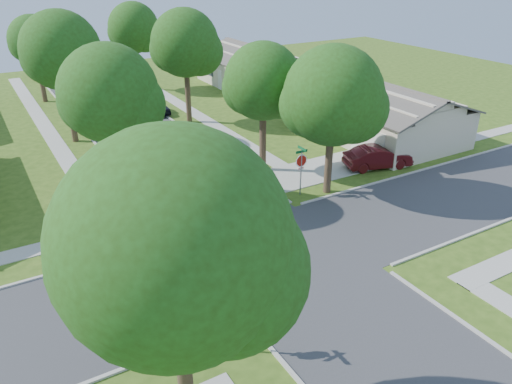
{
  "coord_description": "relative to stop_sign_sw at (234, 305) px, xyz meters",
  "views": [
    {
      "loc": [
        -11.02,
        -16.92,
        12.94
      ],
      "look_at": [
        0.93,
        3.43,
        1.6
      ],
      "focal_mm": 35.0,
      "sensor_mm": 36.0,
      "label": 1
    }
  ],
  "objects": [
    {
      "name": "ground",
      "position": [
        4.7,
        4.7,
        -2.03
      ],
      "size": [
        100.0,
        100.0,
        0.0
      ],
      "primitive_type": "plane",
      "color": "#344F15",
      "rests_on": "ground"
    },
    {
      "name": "road_ns",
      "position": [
        4.7,
        4.7,
        -2.03
      ],
      "size": [
        7.0,
        100.0,
        0.02
      ],
      "primitive_type": "cube",
      "color": "#333335",
      "rests_on": "ground"
    },
    {
      "name": "sidewalk_ne",
      "position": [
        10.8,
        30.7,
        -2.01
      ],
      "size": [
        1.2,
        40.0,
        0.04
      ],
      "primitive_type": "cube",
      "color": "#9E9B91",
      "rests_on": "ground"
    },
    {
      "name": "sidewalk_nw",
      "position": [
        -1.4,
        30.7,
        -2.01
      ],
      "size": [
        1.2,
        40.0,
        0.04
      ],
      "primitive_type": "cube",
      "color": "#9E9B91",
      "rests_on": "ground"
    },
    {
      "name": "driveway",
      "position": [
        12.6,
        11.8,
        -2.01
      ],
      "size": [
        8.8,
        3.6,
        0.05
      ],
      "primitive_type": "cube",
      "color": "#9E9B91",
      "rests_on": "ground"
    },
    {
      "name": "stop_sign_sw",
      "position": [
        0.0,
        0.0,
        0.0
      ],
      "size": [
        1.05,
        0.8,
        2.98
      ],
      "color": "gray",
      "rests_on": "ground"
    },
    {
      "name": "stop_sign_ne",
      "position": [
        9.4,
        9.4,
        0.0
      ],
      "size": [
        1.05,
        0.8,
        2.98
      ],
      "color": "gray",
      "rests_on": "ground"
    },
    {
      "name": "tree_e_near",
      "position": [
        9.45,
        13.71,
        3.61
      ],
      "size": [
        4.97,
        4.8,
        8.28
      ],
      "color": "#38281C",
      "rests_on": "ground"
    },
    {
      "name": "tree_e_mid",
      "position": [
        9.46,
        25.71,
        4.22
      ],
      "size": [
        5.59,
        5.4,
        9.21
      ],
      "color": "#38281C",
      "rests_on": "ground"
    },
    {
      "name": "tree_e_far",
      "position": [
        9.45,
        38.71,
        3.95
      ],
      "size": [
        5.17,
        5.0,
        8.72
      ],
      "color": "#38281C",
      "rests_on": "ground"
    },
    {
      "name": "tree_w_near",
      "position": [
        0.06,
        13.71,
        4.08
      ],
      "size": [
        5.38,
        5.2,
        8.97
      ],
      "color": "#38281C",
      "rests_on": "ground"
    },
    {
      "name": "tree_w_mid",
      "position": [
        0.06,
        25.71,
        4.46
      ],
      "size": [
        5.8,
        5.6,
        9.56
      ],
      "color": "#38281C",
      "rests_on": "ground"
    },
    {
      "name": "tree_w_far",
      "position": [
        0.05,
        38.71,
        3.48
      ],
      "size": [
        4.76,
        4.6,
        8.04
      ],
      "color": "#38281C",
      "rests_on": "ground"
    },
    {
      "name": "tree_sw_corner",
      "position": [
        -2.74,
        -2.29,
        4.23
      ],
      "size": [
        6.21,
        6.0,
        9.55
      ],
      "color": "#38281C",
      "rests_on": "ground"
    },
    {
      "name": "tree_ne_corner",
      "position": [
        11.06,
        8.91,
        3.56
      ],
      "size": [
        5.8,
        5.6,
        8.66
      ],
      "color": "#38281C",
      "rests_on": "ground"
    },
    {
      "name": "house_ne_near",
      "position": [
        20.69,
        15.7,
        -0.51
      ],
      "size": [
        8.42,
        13.6,
        4.23
      ],
      "color": "#BFAD97",
      "rests_on": "ground"
    },
    {
      "name": "house_ne_far",
      "position": [
        20.69,
        33.7,
        -0.51
      ],
      "size": [
        8.42,
        13.6,
        4.23
      ],
      "color": "#BFAD97",
      "rests_on": "ground"
    },
    {
      "name": "car_driveway",
      "position": [
        16.2,
        10.2,
        -1.29
      ],
      "size": [
        4.75,
        2.71,
        1.48
      ],
      "primitive_type": "imported",
      "rotation": [
        0.0,
        0.0,
        1.3
      ],
      "color": "#4B0F12",
      "rests_on": "ground"
    },
    {
      "name": "car_curb_east",
      "position": [
        7.9,
        29.67,
        -1.36
      ],
      "size": [
        1.67,
        3.97,
        1.34
      ],
      "primitive_type": "imported",
      "rotation": [
        0.0,
        0.0,
        0.02
      ],
      "color": "black",
      "rests_on": "ground"
    },
    {
      "name": "car_curb_west",
      "position": [
        1.5,
        49.89,
        -1.32
      ],
      "size": [
        2.07,
        4.95,
        1.43
      ],
      "primitive_type": "imported",
      "rotation": [
        0.0,
        0.0,
        3.13
      ],
      "color": "black",
      "rests_on": "ground"
    }
  ]
}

